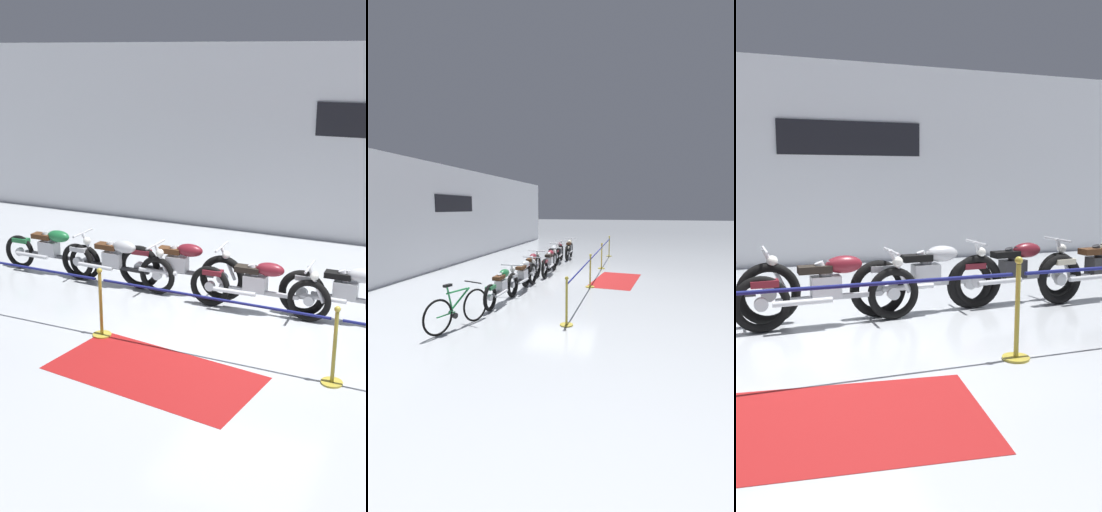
{
  "view_description": "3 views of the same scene",
  "coord_description": "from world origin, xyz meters",
  "views": [
    {
      "loc": [
        2.96,
        -8.68,
        4.03
      ],
      "look_at": [
        -1.25,
        0.39,
        0.81
      ],
      "focal_mm": 45.0,
      "sensor_mm": 36.0,
      "label": 1
    },
    {
      "loc": [
        -12.21,
        -2.72,
        2.46
      ],
      "look_at": [
        -0.48,
        0.27,
        0.75
      ],
      "focal_mm": 24.0,
      "sensor_mm": 36.0,
      "label": 2
    },
    {
      "loc": [
        -0.87,
        -5.58,
        1.81
      ],
      "look_at": [
        1.26,
        0.65,
        0.79
      ],
      "focal_mm": 35.0,
      "sensor_mm": 36.0,
      "label": 3
    }
  ],
  "objects": [
    {
      "name": "back_wall",
      "position": [
        0.0,
        5.12,
        2.1
      ],
      "size": [
        28.0,
        0.29,
        4.2
      ],
      "color": "white",
      "rests_on": "ground"
    },
    {
      "name": "motorcycle_maroon_5",
      "position": [
        2.79,
        0.74,
        0.46
      ],
      "size": [
        2.22,
        0.62,
        0.93
      ],
      "color": "black",
      "rests_on": "ground"
    },
    {
      "name": "motorcycle_maroon_3",
      "position": [
        0.05,
        0.45,
        0.46
      ],
      "size": [
        2.32,
        0.62,
        0.92
      ],
      "color": "black",
      "rests_on": "ground"
    },
    {
      "name": "floor_banner",
      "position": [
        -0.54,
        -2.03,
        0.0
      ],
      "size": [
        2.89,
        1.71,
        0.01
      ],
      "primitive_type": "cube",
      "rotation": [
        0.0,
        0.0,
        -0.12
      ],
      "color": "maroon",
      "rests_on": "ground"
    },
    {
      "name": "ground_plane",
      "position": [
        0.0,
        0.0,
        0.0
      ],
      "size": [
        120.0,
        120.0,
        0.0
      ],
      "primitive_type": "plane",
      "color": "#B2B7BC"
    },
    {
      "name": "motorcycle_silver_4",
      "position": [
        1.42,
        0.66,
        0.47
      ],
      "size": [
        2.2,
        0.62,
        0.96
      ],
      "color": "black",
      "rests_on": "ground"
    },
    {
      "name": "stanchion_mid_right",
      "position": [
        1.63,
        -1.32,
        0.36
      ],
      "size": [
        0.28,
        0.28,
        1.05
      ],
      "color": "gold",
      "rests_on": "ground"
    },
    {
      "name": "motorcycle_cream_6",
      "position": [
        4.13,
        0.52,
        0.47
      ],
      "size": [
        2.25,
        0.62,
        0.94
      ],
      "color": "black",
      "rests_on": "ground"
    }
  ]
}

